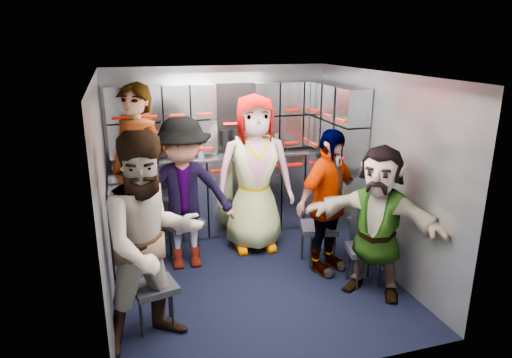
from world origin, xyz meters
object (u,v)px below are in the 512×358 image
object	(u,v)px
jump_seat_mid_left	(183,225)
jump_seat_mid_right	(319,229)
jump_seat_near_left	(154,289)
attendant_arc_d	(328,203)
jump_seat_near_right	(365,252)
attendant_standing	(139,173)
attendant_arc_b	(184,195)
jump_seat_center	(250,210)
attendant_arc_c	(255,174)
attendant_arc_e	(377,222)
attendant_arc_a	(152,242)

from	to	relation	value
jump_seat_mid_left	jump_seat_mid_right	xyz separation A→B (m)	(1.42, -0.54, -0.01)
jump_seat_near_left	attendant_arc_d	size ratio (longest dim) A/B	0.27
jump_seat_near_right	attendant_arc_d	world-z (taller)	attendant_arc_d
attendant_standing	jump_seat_near_right	bearing A→B (deg)	13.14
attendant_arc_b	jump_seat_near_right	bearing A→B (deg)	-25.27
jump_seat_center	attendant_arc_c	xyz separation A→B (m)	(0.00, -0.18, 0.52)
attendant_arc_b	attendant_arc_c	xyz separation A→B (m)	(0.85, 0.23, 0.09)
jump_seat_near_left	attendant_arc_e	xyz separation A→B (m)	(2.10, -0.04, 0.38)
jump_seat_mid_left	attendant_arc_c	world-z (taller)	attendant_arc_c
jump_seat_mid_left	attendant_standing	xyz separation A→B (m)	(-0.43, 0.22, 0.58)
jump_seat_near_right	attendant_arc_a	xyz separation A→B (m)	(-2.10, -0.32, 0.53)
attendant_arc_e	attendant_arc_d	bearing A→B (deg)	160.14
attendant_arc_c	attendant_arc_a	bearing A→B (deg)	-125.49
jump_seat_center	attendant_arc_a	world-z (taller)	attendant_arc_a
jump_seat_mid_left	attendant_arc_c	xyz separation A→B (m)	(0.85, 0.05, 0.51)
jump_seat_mid_left	jump_seat_center	world-z (taller)	jump_seat_mid_left
jump_seat_mid_right	attendant_standing	distance (m)	2.08
attendant_arc_b	attendant_arc_e	distance (m)	2.00
attendant_arc_b	jump_seat_mid_left	bearing A→B (deg)	93.49
jump_seat_mid_right	attendant_arc_e	bearing A→B (deg)	-71.08
jump_seat_center	attendant_standing	xyz separation A→B (m)	(-1.28, -0.01, 0.59)
attendant_arc_b	attendant_arc_c	world-z (taller)	attendant_arc_c
jump_seat_center	jump_seat_near_right	world-z (taller)	jump_seat_center
attendant_arc_c	attendant_arc_d	world-z (taller)	attendant_arc_c
jump_seat_mid_left	attendant_arc_e	xyz separation A→B (m)	(1.67, -1.28, 0.34)
jump_seat_near_left	jump_seat_mid_left	distance (m)	1.31
jump_seat_mid_right	attendant_arc_d	world-z (taller)	attendant_arc_d
jump_seat_near_right	attendant_arc_b	bearing A→B (deg)	151.24
jump_seat_mid_left	jump_seat_center	bearing A→B (deg)	15.06
jump_seat_mid_left	attendant_arc_e	distance (m)	2.13
attendant_arc_e	jump_seat_near_right	bearing A→B (deg)	135.75
jump_seat_mid_left	attendant_arc_b	xyz separation A→B (m)	(-0.00, -0.18, 0.42)
jump_seat_center	jump_seat_near_right	bearing A→B (deg)	-58.39
jump_seat_mid_right	attendant_arc_c	xyz separation A→B (m)	(-0.56, 0.59, 0.52)
jump_seat_near_right	attendant_standing	world-z (taller)	attendant_standing
attendant_arc_e	attendant_arc_c	bearing A→B (deg)	167.36
attendant_standing	attendant_arc_b	distance (m)	0.61
jump_seat_center	attendant_arc_c	bearing A→B (deg)	-90.00
attendant_standing	jump_seat_center	bearing A→B (deg)	45.65
attendant_arc_d	attendant_arc_b	bearing A→B (deg)	132.58
attendant_arc_a	jump_seat_center	bearing A→B (deg)	34.43
jump_seat_mid_left	attendant_standing	world-z (taller)	attendant_standing
attendant_arc_b	attendant_arc_e	size ratio (longest dim) A/B	1.11
attendant_arc_d	attendant_arc_e	xyz separation A→B (m)	(0.25, -0.56, -0.03)
jump_seat_near_left	jump_seat_mid_left	bearing A→B (deg)	70.90
attendant_arc_a	attendant_arc_c	world-z (taller)	attendant_arc_c
jump_seat_near_left	jump_seat_center	world-z (taller)	jump_seat_center
jump_seat_mid_left	attendant_arc_e	bearing A→B (deg)	-37.39
attendant_standing	attendant_arc_b	xyz separation A→B (m)	(0.43, -0.40, -0.16)
attendant_arc_c	attendant_arc_b	bearing A→B (deg)	-159.25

